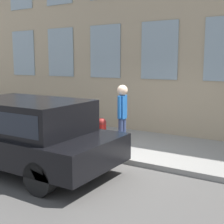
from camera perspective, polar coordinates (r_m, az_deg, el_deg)
The scene contains 6 objects.
ground_plane at distance 7.88m, azimuth -0.71°, elevation -8.92°, with size 80.00×80.00×0.00m, color #514F4C.
sidewalk at distance 9.12m, azimuth 4.46°, elevation -6.02°, with size 3.02×60.00×0.13m.
building_facade at distance 10.41m, azimuth 9.16°, elevation 17.03°, with size 0.33×40.00×7.78m.
fire_hydrant at distance 8.34m, azimuth -1.89°, elevation -3.90°, with size 0.32×0.44×0.85m.
person at distance 8.26m, azimuth 1.90°, elevation 0.21°, with size 0.42×0.28×1.72m.
parked_truck_black_near at distance 7.38m, azimuth -15.74°, elevation -3.09°, with size 2.02×4.54×1.61m.
Camera 1 is at (-6.30, -4.05, 2.44)m, focal length 50.00 mm.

